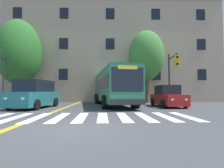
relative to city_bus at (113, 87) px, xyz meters
The scene contains 11 objects.
ground_plane 10.89m from the city_bus, 99.28° to the right, with size 120.00×120.00×0.00m, color #424244.
crosswalk 8.34m from the city_bus, 106.87° to the right, with size 12.58×3.95×0.01m.
lane_line_yellow_inner 7.60m from the city_bus, 122.86° to the left, with size 0.12×36.00×0.01m, color gold.
lane_line_yellow_outer 7.52m from the city_bus, 121.81° to the left, with size 0.12×36.00×0.01m, color gold.
city_bus is the anchor object (origin of this frame).
car_teal_near_lane 6.85m from the city_bus, 157.26° to the right, with size 2.70×5.34×2.22m.
car_red_far_lane 5.10m from the city_bus, 20.19° to the right, with size 2.21×4.41×1.85m.
traffic_light_near_corner 5.88m from the city_bus, ahead, with size 0.45×2.74×5.12m.
street_tree_curbside_large 6.68m from the city_bus, 41.61° to the left, with size 5.16×4.96×8.54m.
street_tree_curbside_small 11.49m from the city_bus, 164.48° to the left, with size 6.32×6.49×9.38m.
building_facade 10.19m from the city_bus, 91.21° to the left, with size 29.16×7.64×13.84m.
Camera 1 is at (1.27, -6.12, 1.30)m, focal length 28.00 mm.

